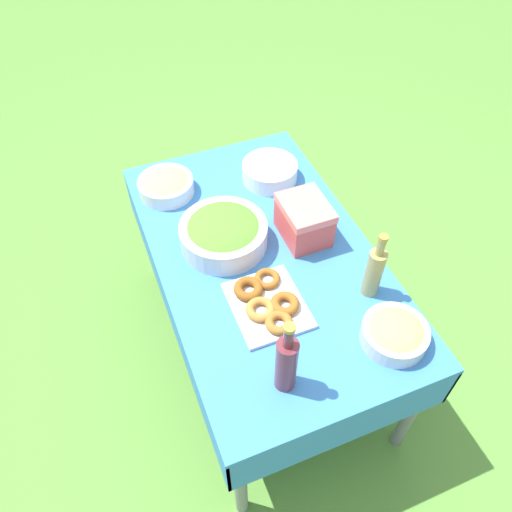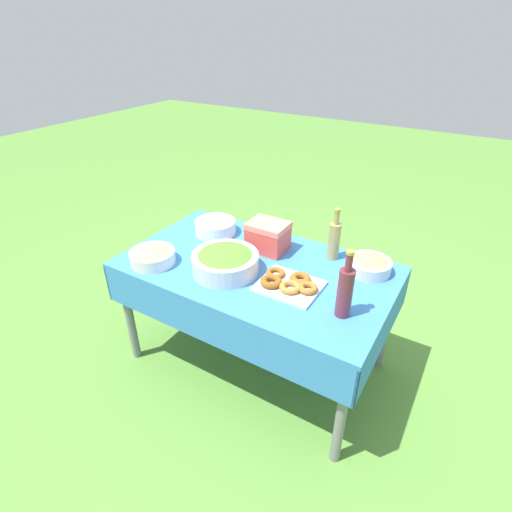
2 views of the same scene
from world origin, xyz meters
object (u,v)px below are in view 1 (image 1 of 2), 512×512
Objects in this scene: pasta_bowl at (166,185)px; wine_bottle at (286,363)px; bread_bowl at (395,333)px; cooler_box at (304,220)px; donut_platter at (267,303)px; olive_oil_bottle at (374,271)px; plate_stack at (270,172)px; salad_bowl at (224,233)px.

wine_bottle is at bearing -173.83° from pasta_bowl.
pasta_bowl is 1.18m from bread_bowl.
cooler_box is at bearing -135.66° from pasta_bowl.
donut_platter is 1.11× the size of olive_oil_bottle.
pasta_bowl is 0.74× the size of wine_bottle.
plate_stack is 0.76× the size of wine_bottle.
wine_bottle is (-0.31, 0.07, 0.11)m from donut_platter.
cooler_box reaches higher than bread_bowl.
plate_stack reaches higher than donut_platter.
cooler_box is (-0.39, 0.01, 0.04)m from plate_stack.
pasta_bowl is 0.78m from donut_platter.
wine_bottle is 1.51× the size of cooler_box.
salad_bowl is 0.77m from bread_bowl.
plate_stack is 0.76m from olive_oil_bottle.
pasta_bowl is at bearing 6.17° from wine_bottle.
wine_bottle reaches higher than donut_platter.
pasta_bowl is at bearing 34.31° from olive_oil_bottle.
pasta_bowl is 1.11× the size of cooler_box.
salad_bowl is at bearing 76.95° from cooler_box.
wine_bottle is (-0.23, 0.45, 0.01)m from olive_oil_bottle.
olive_oil_bottle is at bearing -135.36° from salad_bowl.
wine_bottle is (-1.06, -0.11, 0.09)m from pasta_bowl.
salad_bowl is at bearing 44.64° from olive_oil_bottle.
donut_platter is 1.50× the size of cooler_box.
cooler_box reaches higher than plate_stack.
pasta_bowl reaches higher than donut_platter.
donut_platter is at bearing -12.11° from wine_bottle.
pasta_bowl is 0.82× the size of olive_oil_bottle.
donut_platter is 0.41m from olive_oil_bottle.
olive_oil_bottle is 0.38m from cooler_box.
olive_oil_bottle is (-0.08, -0.39, 0.10)m from donut_platter.
bread_bowl is at bearing 171.51° from olive_oil_bottle.
cooler_box is (-0.07, -0.32, 0.02)m from salad_bowl.
plate_stack is at bearing -46.97° from salad_bowl.
cooler_box is (-0.47, -0.46, 0.04)m from pasta_bowl.
plate_stack is at bearing 3.77° from bread_bowl.
cooler_box is at bearing 7.36° from bread_bowl.
pasta_bowl is at bearing 13.48° from donut_platter.
bread_bowl is 1.04× the size of cooler_box.
salad_bowl reaches higher than pasta_bowl.
salad_bowl is at bearing 133.03° from plate_stack.
donut_platter is 0.46m from bread_bowl.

